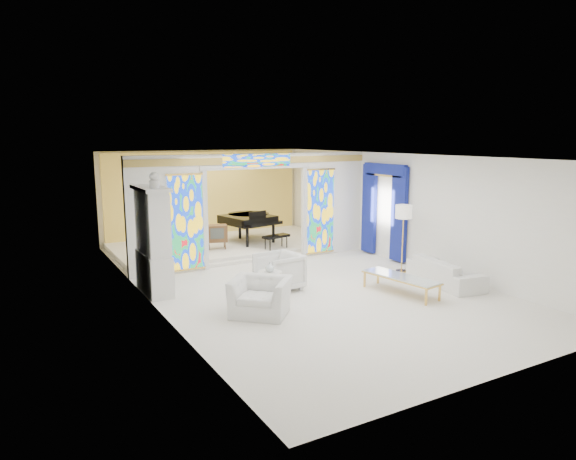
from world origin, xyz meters
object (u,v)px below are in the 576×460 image
grand_piano (249,219)px  armchair_right (279,272)px  sofa (445,271)px  china_cabinet (153,241)px  tv_console (217,233)px  armchair_left (260,297)px  coffee_table (401,277)px

grand_piano → armchair_right: bearing=-119.2°
armchair_right → sofa: size_ratio=0.45×
china_cabinet → armchair_right: size_ratio=2.93×
grand_piano → tv_console: size_ratio=3.90×
armchair_left → sofa: armchair_left is taller
armchair_left → china_cabinet: bearing=161.7°
china_cabinet → sofa: size_ratio=1.31×
china_cabinet → grand_piano: size_ratio=0.99×
grand_piano → sofa: bearing=-82.2°
china_cabinet → coffee_table: (4.71, -2.81, -0.79)m
armchair_right → sofa: (3.65, -1.53, -0.12)m
armchair_left → tv_console: size_ratio=1.57×
coffee_table → tv_console: (-2.11, 5.63, 0.27)m
sofa → coffee_table: (-1.45, -0.08, 0.07)m
armchair_left → armchair_right: (1.11, 1.28, 0.06)m
armchair_right → grand_piano: (1.44, 4.63, 0.45)m
china_cabinet → sofa: bearing=-23.9°
armchair_left → sofa: size_ratio=0.54×
sofa → tv_console: (-3.56, 5.55, 0.34)m
sofa → grand_piano: (-2.21, 6.17, 0.57)m
china_cabinet → armchair_left: 2.96m
armchair_left → coffee_table: (3.31, -0.33, 0.01)m
armchair_left → sofa: 4.77m
armchair_right → coffee_table: bearing=49.2°
coffee_table → tv_console: tv_console is taller
grand_piano → china_cabinet: bearing=-150.9°
armchair_right → tv_console: (0.09, 4.01, 0.22)m
coffee_table → grand_piano: size_ratio=0.69×
china_cabinet → tv_console: 3.87m
china_cabinet → coffee_table: 5.54m
china_cabinet → sofa: (6.17, -2.73, -0.87)m
grand_piano → tv_console: grand_piano is taller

